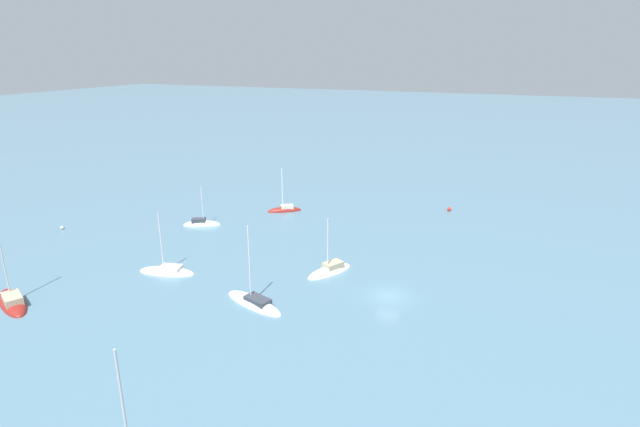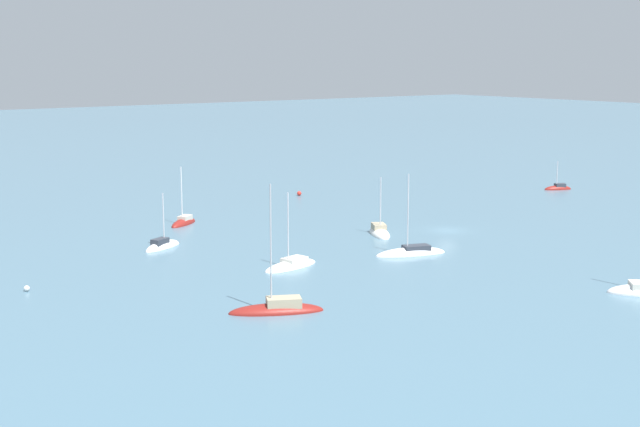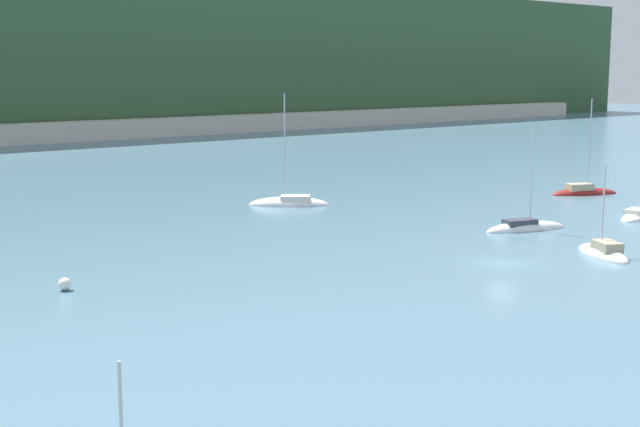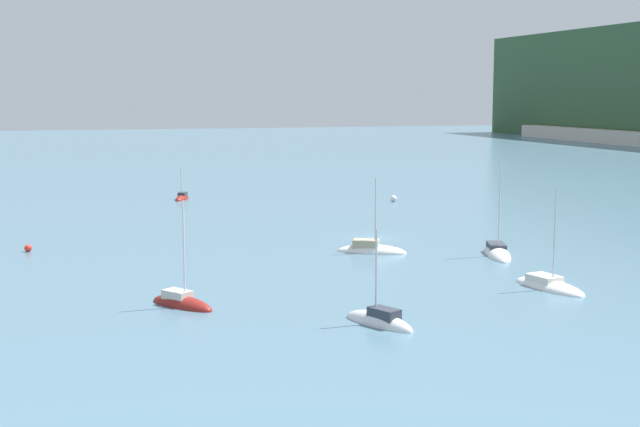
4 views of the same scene
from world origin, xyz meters
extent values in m
plane|color=slate|center=(0.00, 0.00, 0.00)|extent=(600.00, 600.00, 0.00)
ellipsoid|color=silver|center=(13.24, 7.69, 0.00)|extent=(8.65, 4.77, 1.67)
cube|color=#333842|center=(12.61, 7.91, 0.75)|extent=(3.35, 2.42, 0.58)
cylinder|color=silver|center=(13.64, 7.56, 4.81)|extent=(0.14, 0.14, 8.69)
ellipsoid|color=white|center=(8.53, -3.30, 0.00)|extent=(5.25, 7.06, 1.58)
cube|color=tan|center=(8.27, -3.77, 0.84)|extent=(2.56, 2.91, 0.81)
cylinder|color=silver|center=(8.70, -3.00, 3.85)|extent=(0.14, 0.14, 6.82)
ellipsoid|color=silver|center=(34.11, -12.13, 0.00)|extent=(6.08, 4.05, 1.67)
cube|color=#333842|center=(34.54, -11.93, 0.83)|extent=(2.43, 1.96, 0.73)
cylinder|color=silver|center=(33.84, -12.26, 3.43)|extent=(0.14, 0.14, 5.95)
ellipsoid|color=white|center=(27.56, 4.67, 0.00)|extent=(7.67, 3.93, 1.37)
cube|color=silver|center=(26.99, 4.55, 0.67)|extent=(2.93, 2.24, 0.57)
cylinder|color=silver|center=(27.92, 4.74, 4.20)|extent=(0.14, 0.14, 7.65)
ellipsoid|color=maroon|center=(38.14, 17.81, 0.00)|extent=(8.56, 5.97, 1.54)
cube|color=tan|center=(37.54, 18.12, 0.86)|extent=(3.46, 2.88, 0.87)
cylinder|color=#B2B2B7|center=(38.51, 17.62, 5.86)|extent=(0.14, 0.14, 10.87)
ellipsoid|color=maroon|center=(-40.17, -14.76, 0.00)|extent=(5.02, 3.28, 1.42)
cube|color=#333842|center=(-40.53, -14.61, 0.71)|extent=(2.01, 1.65, 0.63)
cylinder|color=silver|center=(-39.95, -14.85, 2.58)|extent=(0.14, 0.14, 4.39)
ellipsoid|color=maroon|center=(25.18, -23.95, 0.00)|extent=(5.86, 4.84, 1.57)
cube|color=beige|center=(24.79, -24.22, 0.77)|extent=(2.46, 2.24, 0.68)
cylinder|color=silver|center=(25.42, -23.78, 4.08)|extent=(0.14, 0.14, 7.29)
sphere|color=white|center=(53.32, -2.10, 0.28)|extent=(0.56, 0.56, 0.56)
sphere|color=red|center=(-1.48, -35.12, 0.35)|extent=(0.71, 0.71, 0.71)
camera|label=1|loc=(-12.46, 50.49, 26.67)|focal=28.00mm
camera|label=2|loc=(79.51, 80.38, 21.95)|focal=50.00mm
camera|label=3|loc=(-53.63, -41.53, 14.61)|focal=50.00mm
camera|label=4|loc=(88.22, -32.52, 15.25)|focal=50.00mm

